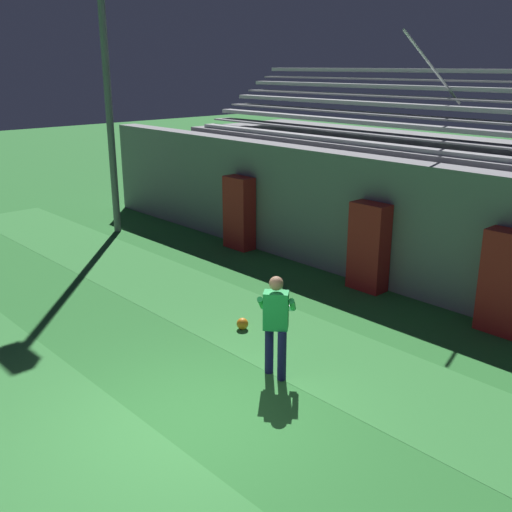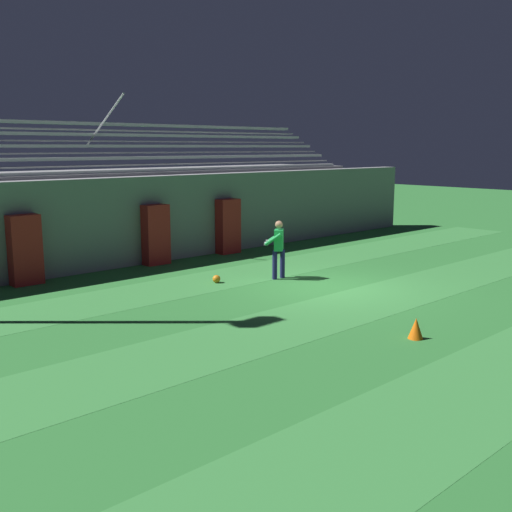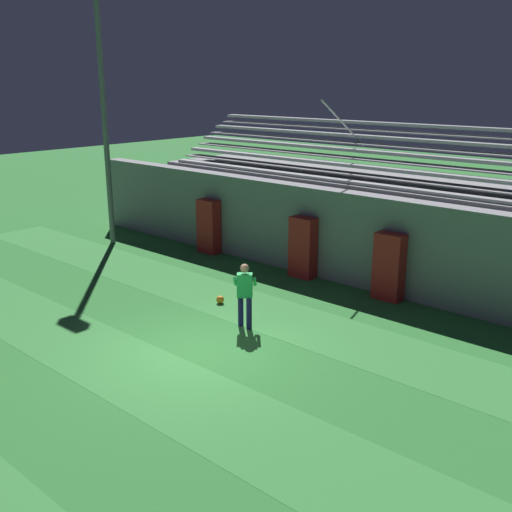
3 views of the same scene
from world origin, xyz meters
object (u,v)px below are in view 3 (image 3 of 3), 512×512
(floodlight_pole, at_px, (102,80))
(goalkeeper, at_px, (245,291))
(padding_pillar_gate_left, at_px, (303,247))
(soccer_ball, at_px, (220,300))
(padding_pillar_gate_right, at_px, (389,267))
(padding_pillar_far_left, at_px, (209,226))

(floodlight_pole, bearing_deg, goalkeeper, -15.89)
(goalkeeper, bearing_deg, padding_pillar_gate_left, 108.15)
(soccer_ball, bearing_deg, padding_pillar_gate_right, 45.79)
(floodlight_pole, distance_m, soccer_ball, 9.83)
(padding_pillar_gate_right, xyz_separation_m, soccer_ball, (-3.31, -3.40, -0.85))
(padding_pillar_far_left, xyz_separation_m, soccer_ball, (3.94, -3.40, -0.85))
(floodlight_pole, height_order, goalkeeper, floodlight_pole)
(floodlight_pole, xyz_separation_m, goalkeeper, (9.31, -2.65, -5.03))
(padding_pillar_far_left, height_order, floodlight_pole, floodlight_pole)
(padding_pillar_gate_left, bearing_deg, floodlight_pole, -169.17)
(padding_pillar_gate_left, distance_m, padding_pillar_far_left, 4.22)
(padding_pillar_gate_left, xyz_separation_m, goalkeeper, (1.37, -4.17, -0.01))
(padding_pillar_gate_right, height_order, goalkeeper, padding_pillar_gate_right)
(padding_pillar_gate_right, bearing_deg, floodlight_pole, -172.11)
(floodlight_pole, distance_m, goalkeeper, 10.90)
(padding_pillar_gate_left, distance_m, goalkeeper, 4.39)
(padding_pillar_gate_right, relative_size, soccer_ball, 8.74)
(padding_pillar_far_left, bearing_deg, goalkeeper, -36.73)
(padding_pillar_gate_right, distance_m, padding_pillar_far_left, 7.24)
(padding_pillar_gate_right, distance_m, floodlight_pole, 12.15)
(padding_pillar_gate_right, height_order, floodlight_pole, floodlight_pole)
(padding_pillar_gate_left, distance_m, soccer_ball, 3.52)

